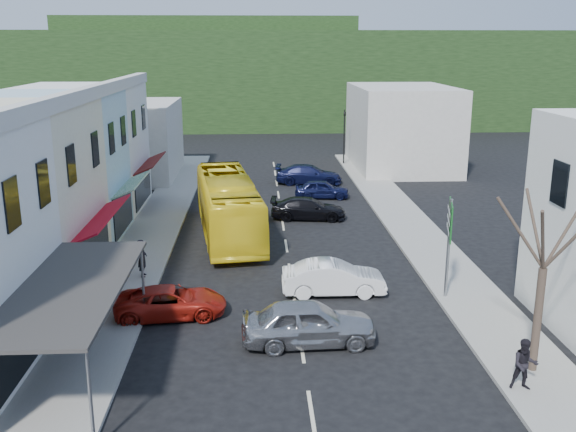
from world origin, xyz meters
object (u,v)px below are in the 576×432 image
object	(u,v)px
car_silver	(309,326)
pedestrian_left	(142,258)
car_red	(171,300)
bus	(228,208)
direction_sign	(448,250)
car_white	(333,279)
pedestrian_right	(525,364)
traffic_signal	(344,138)
street_tree	(543,268)

from	to	relation	value
car_silver	pedestrian_left	bearing A→B (deg)	42.96
car_red	pedestrian_left	world-z (taller)	pedestrian_left
bus	direction_sign	xyz separation A→B (m)	(9.58, -10.08, 0.64)
car_white	direction_sign	distance (m)	4.98
pedestrian_right	direction_sign	xyz separation A→B (m)	(-0.23, 7.59, 1.19)
car_white	car_red	distance (m)	7.02
car_silver	car_red	distance (m)	5.91
car_red	pedestrian_left	xyz separation A→B (m)	(-1.81, 4.26, 0.30)
bus	pedestrian_right	world-z (taller)	bus
car_silver	pedestrian_right	distance (m)	7.37
bus	car_white	bearing A→B (deg)	-69.87
car_white	pedestrian_right	distance (m)	9.75
pedestrian_right	traffic_signal	xyz separation A→B (m)	(-0.41, 38.75, 1.45)
street_tree	car_red	bearing A→B (deg)	157.36
car_silver	car_white	xyz separation A→B (m)	(1.45, 4.70, 0.00)
direction_sign	traffic_signal	world-z (taller)	traffic_signal
car_silver	traffic_signal	bearing A→B (deg)	-12.28
car_white	street_tree	size ratio (longest dim) A/B	0.60
traffic_signal	pedestrian_left	bearing A→B (deg)	44.49
pedestrian_left	traffic_signal	bearing A→B (deg)	-30.02
car_red	street_tree	world-z (taller)	street_tree
pedestrian_right	car_white	bearing A→B (deg)	129.49
car_white	pedestrian_left	xyz separation A→B (m)	(-8.53, 2.24, 0.30)
direction_sign	pedestrian_right	bearing A→B (deg)	-74.53
car_silver	car_white	world-z (taller)	same
car_silver	pedestrian_right	world-z (taller)	pedestrian_right
direction_sign	street_tree	bearing A→B (deg)	-66.94
bus	car_red	world-z (taller)	bus
bus	car_white	world-z (taller)	bus
car_white	bus	bearing A→B (deg)	28.30
car_white	street_tree	bearing A→B (deg)	-141.16
bus	car_white	size ratio (longest dim) A/B	2.64
direction_sign	traffic_signal	xyz separation A→B (m)	(-0.18, 31.16, 0.26)
pedestrian_left	bus	bearing A→B (deg)	-32.53
pedestrian_right	pedestrian_left	bearing A→B (deg)	150.82
pedestrian_left	pedestrian_right	world-z (taller)	same
car_silver	street_tree	size ratio (longest dim) A/B	0.60
car_red	traffic_signal	xyz separation A→B (m)	(11.22, 32.36, 1.75)
car_red	pedestrian_right	size ratio (longest dim) A/B	2.71
direction_sign	pedestrian_left	bearing A→B (deg)	-179.36
bus	traffic_signal	xyz separation A→B (m)	(9.40, 21.09, 0.90)
bus	pedestrian_left	bearing A→B (deg)	-125.16
bus	car_red	xyz separation A→B (m)	(-1.82, -11.28, -0.85)
car_silver	street_tree	world-z (taller)	street_tree
car_white	pedestrian_right	xyz separation A→B (m)	(4.91, -8.42, 0.30)
car_silver	direction_sign	distance (m)	7.40
car_white	direction_sign	bearing A→B (deg)	-99.64
bus	car_silver	bearing A→B (deg)	-83.88
street_tree	traffic_signal	bearing A→B (deg)	91.87
car_white	traffic_signal	bearing A→B (deg)	-8.04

